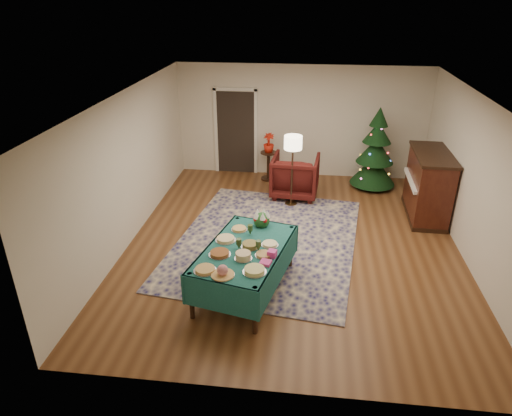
# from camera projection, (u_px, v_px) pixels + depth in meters

# --- Properties ---
(room_shell) EXTENTS (7.00, 7.00, 7.00)m
(room_shell) POSITION_uv_depth(u_px,v_px,m) (295.00, 175.00, 7.89)
(room_shell) COLOR #593319
(room_shell) RESTS_ON ground
(doorway) EXTENTS (1.08, 0.04, 2.16)m
(doorway) POSITION_uv_depth(u_px,v_px,m) (236.00, 130.00, 11.28)
(doorway) COLOR black
(doorway) RESTS_ON ground
(rug) EXTENTS (3.72, 4.58, 0.02)m
(rug) POSITION_uv_depth(u_px,v_px,m) (267.00, 240.00, 8.54)
(rug) COLOR #141347
(rug) RESTS_ON ground
(buffet_table) EXTENTS (1.55, 2.16, 0.76)m
(buffet_table) POSITION_uv_depth(u_px,v_px,m) (245.00, 257.00, 6.89)
(buffet_table) COLOR black
(buffet_table) RESTS_ON ground
(platter_0) EXTENTS (0.32, 0.32, 0.05)m
(platter_0) POSITION_uv_depth(u_px,v_px,m) (205.00, 270.00, 6.27)
(platter_0) COLOR silver
(platter_0) RESTS_ON buffet_table
(platter_1) EXTENTS (0.33, 0.33, 0.16)m
(platter_1) POSITION_uv_depth(u_px,v_px,m) (223.00, 271.00, 6.15)
(platter_1) COLOR silver
(platter_1) RESTS_ON buffet_table
(platter_2) EXTENTS (0.33, 0.33, 0.06)m
(platter_2) POSITION_uv_depth(u_px,v_px,m) (254.00, 270.00, 6.24)
(platter_2) COLOR silver
(platter_2) RESTS_ON buffet_table
(platter_3) EXTENTS (0.33, 0.33, 0.05)m
(platter_3) POSITION_uv_depth(u_px,v_px,m) (220.00, 253.00, 6.65)
(platter_3) COLOR silver
(platter_3) RESTS_ON buffet_table
(platter_4) EXTENTS (0.26, 0.26, 0.10)m
(platter_4) POSITION_uv_depth(u_px,v_px,m) (243.00, 256.00, 6.54)
(platter_4) COLOR silver
(platter_4) RESTS_ON buffet_table
(platter_5) EXTENTS (0.27, 0.27, 0.04)m
(platter_5) POSITION_uv_depth(u_px,v_px,m) (264.00, 255.00, 6.63)
(platter_5) COLOR silver
(platter_5) RESTS_ON buffet_table
(platter_6) EXTENTS (0.32, 0.32, 0.05)m
(platter_6) POSITION_uv_depth(u_px,v_px,m) (226.00, 239.00, 7.03)
(platter_6) COLOR silver
(platter_6) RESTS_ON buffet_table
(platter_7) EXTENTS (0.28, 0.28, 0.07)m
(platter_7) POSITION_uv_depth(u_px,v_px,m) (250.00, 245.00, 6.84)
(platter_7) COLOR silver
(platter_7) RESTS_ON buffet_table
(platter_8) EXTENTS (0.26, 0.26, 0.04)m
(platter_8) POSITION_uv_depth(u_px,v_px,m) (270.00, 244.00, 6.90)
(platter_8) COLOR silver
(platter_8) RESTS_ON buffet_table
(platter_9) EXTENTS (0.26, 0.26, 0.04)m
(platter_9) POSITION_uv_depth(u_px,v_px,m) (239.00, 229.00, 7.33)
(platter_9) COLOR silver
(platter_9) RESTS_ON buffet_table
(goblet_0) EXTENTS (0.08, 0.08, 0.18)m
(goblet_0) POSITION_uv_depth(u_px,v_px,m) (250.00, 230.00, 7.15)
(goblet_0) COLOR #2D471E
(goblet_0) RESTS_ON buffet_table
(goblet_1) EXTENTS (0.08, 0.08, 0.18)m
(goblet_1) POSITION_uv_depth(u_px,v_px,m) (258.00, 246.00, 6.71)
(goblet_1) COLOR #2D471E
(goblet_1) RESTS_ON buffet_table
(goblet_2) EXTENTS (0.08, 0.08, 0.18)m
(goblet_2) POSITION_uv_depth(u_px,v_px,m) (239.00, 244.00, 6.76)
(goblet_2) COLOR #2D471E
(goblet_2) RESTS_ON buffet_table
(napkin_stack) EXTENTS (0.18, 0.18, 0.04)m
(napkin_stack) POSITION_uv_depth(u_px,v_px,m) (266.00, 263.00, 6.43)
(napkin_stack) COLOR #D53B8F
(napkin_stack) RESTS_ON buffet_table
(gift_box) EXTENTS (0.15, 0.15, 0.10)m
(gift_box) POSITION_uv_depth(u_px,v_px,m) (272.00, 254.00, 6.59)
(gift_box) COLOR #E53FA4
(gift_box) RESTS_ON buffet_table
(centerpiece) EXTENTS (0.27, 0.27, 0.31)m
(centerpiece) POSITION_uv_depth(u_px,v_px,m) (262.00, 219.00, 7.41)
(centerpiece) COLOR #1E4C1E
(centerpiece) RESTS_ON buffet_table
(armchair) EXTENTS (1.08, 1.02, 1.04)m
(armchair) POSITION_uv_depth(u_px,v_px,m) (295.00, 174.00, 10.19)
(armchair) COLOR #41100E
(armchair) RESTS_ON ground
(floor_lamp) EXTENTS (0.38, 0.38, 1.55)m
(floor_lamp) POSITION_uv_depth(u_px,v_px,m) (293.00, 147.00, 9.41)
(floor_lamp) COLOR #A57F3F
(floor_lamp) RESTS_ON ground
(side_table) EXTENTS (0.39, 0.39, 0.70)m
(side_table) POSITION_uv_depth(u_px,v_px,m) (268.00, 166.00, 11.14)
(side_table) COLOR black
(side_table) RESTS_ON ground
(potted_plant) EXTENTS (0.26, 0.46, 0.26)m
(potted_plant) POSITION_uv_depth(u_px,v_px,m) (269.00, 147.00, 10.93)
(potted_plant) COLOR red
(potted_plant) RESTS_ON side_table
(christmas_tree) EXTENTS (1.11, 1.11, 1.91)m
(christmas_tree) POSITION_uv_depth(u_px,v_px,m) (375.00, 152.00, 10.51)
(christmas_tree) COLOR black
(christmas_tree) RESTS_ON ground
(piano) EXTENTS (0.80, 1.60, 1.36)m
(piano) POSITION_uv_depth(u_px,v_px,m) (428.00, 186.00, 9.21)
(piano) COLOR black
(piano) RESTS_ON ground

